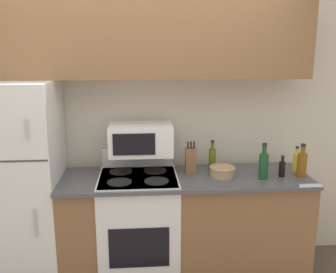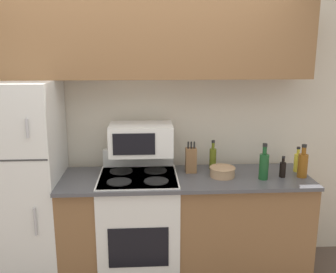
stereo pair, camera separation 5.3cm
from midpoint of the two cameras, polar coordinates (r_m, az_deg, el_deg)
The scene contains 13 objects.
wall_back at distance 3.42m, azimuth -3.65°, elevation 1.71°, with size 8.00×0.05×2.55m.
lower_cabinets at distance 3.34m, azimuth 3.08°, elevation -13.44°, with size 2.08×0.64×0.92m.
refrigerator at distance 3.36m, azimuth -21.70°, elevation -6.86°, with size 0.74×0.68×1.72m.
upper_cabinets at distance 3.15m, azimuth -3.87°, elevation 14.37°, with size 2.82×0.35×0.61m.
stove at distance 3.30m, azimuth -3.96°, elevation -13.40°, with size 0.65×0.62×1.09m.
microwave at distance 3.15m, azimuth -3.69°, elevation -0.38°, with size 0.53×0.36×0.25m.
knife_block at distance 3.22m, azimuth 3.99°, elevation -3.59°, with size 0.09×0.08×0.27m.
bowl at distance 3.16m, azimuth 8.76°, elevation -5.30°, with size 0.22×0.22×0.08m.
bottle_soy_sauce at distance 3.26m, azimuth 17.52°, elevation -4.73°, with size 0.05×0.05×0.18m.
bottle_whiskey at distance 3.30m, azimuth 20.28°, elevation -4.01°, with size 0.08×0.08×0.28m.
bottle_cooking_spray at distance 3.44m, azimuth 19.54°, elevation -3.67°, with size 0.06×0.06×0.22m.
bottle_olive_oil at distance 3.34m, azimuth 7.29°, elevation -3.22°, with size 0.06×0.06×0.26m.
bottle_wine_green at distance 3.15m, azimuth 14.87°, elevation -4.27°, with size 0.08×0.08×0.30m.
Camera 2 is at (0.04, -2.67, 1.96)m, focal length 40.00 mm.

